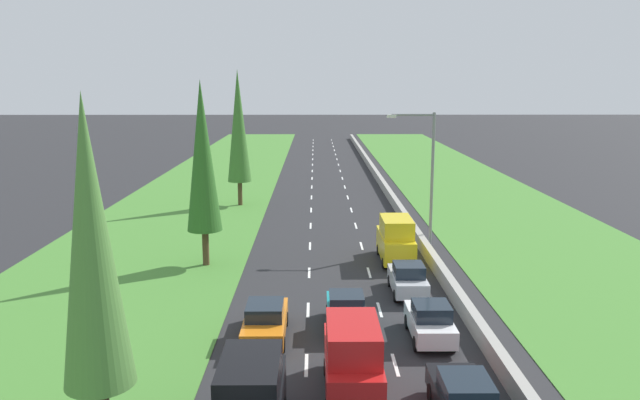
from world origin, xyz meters
The scene contains 15 objects.
ground_plane centered at (0.00, 60.00, 0.00)m, with size 300.00×300.00×0.00m, color #28282B.
grass_verge_left centered at (-12.65, 60.00, 0.02)m, with size 14.00×140.00×0.04m, color #478433.
grass_verge_right centered at (14.35, 60.00, 0.02)m, with size 14.00×140.00×0.04m, color #478433.
median_barrier centered at (5.70, 60.00, 0.42)m, with size 0.44×120.00×0.85m, color #9E9B93.
lane_markings centered at (0.00, 60.00, 0.01)m, with size 3.64×116.00×0.01m.
white_hatchback_right_lane centered at (3.54, 23.41, 0.84)m, with size 1.74×3.90×1.72m.
silver_hatchback_right_lane centered at (3.44, 29.25, 0.84)m, with size 1.74×3.90×1.72m.
red_van_centre_lane centered at (-0.10, 18.56, 1.40)m, with size 1.96×4.90×2.82m.
yellow_van_right_lane centered at (3.57, 35.26, 1.40)m, with size 1.96×4.90×2.82m.
teal_hatchback_centre_lane centered at (-0.01, 24.69, 0.84)m, with size 1.74×3.90×1.72m.
orange_sedan_left_lane centered at (-3.56, 23.62, 0.81)m, with size 1.82×4.50×1.64m.
poplar_tree_nearest centered at (-7.74, 15.31, 6.42)m, with size 2.07×2.07×10.75m.
poplar_tree_second centered at (-8.02, 34.59, 6.62)m, with size 2.08×2.08×11.14m.
poplar_tree_third centered at (-8.15, 53.22, 7.09)m, with size 2.10×2.10×12.07m.
street_light_mast centered at (6.07, 39.08, 5.23)m, with size 3.20×0.28×9.00m.
Camera 1 is at (-1.40, -1.73, 10.96)m, focal length 34.82 mm.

